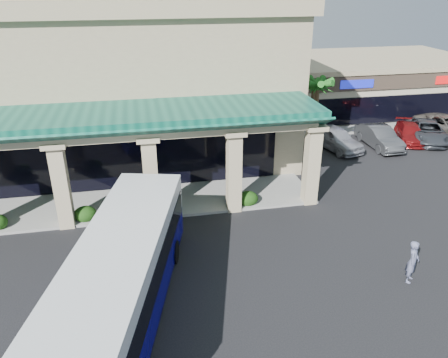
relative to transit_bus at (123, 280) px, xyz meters
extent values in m
plane|color=black|center=(4.46, 2.37, -1.74)|extent=(110.00, 110.00, 0.00)
imported|color=slate|center=(12.05, -0.17, -0.76)|extent=(0.83, 0.85, 1.97)
imported|color=#A5A6AF|center=(15.71, 15.52, -0.88)|extent=(3.24, 5.39, 1.72)
imported|color=#3D3F42|center=(19.20, 15.20, -0.93)|extent=(1.75, 4.95, 1.63)
imported|color=maroon|center=(22.34, 15.94, -1.07)|extent=(3.39, 4.98, 1.34)
imported|color=#3D4149|center=(23.71, 15.80, -0.96)|extent=(4.39, 6.17, 1.56)
imported|color=#68625C|center=(26.26, 16.90, -0.98)|extent=(3.67, 5.91, 1.53)
camera|label=1|loc=(1.08, -13.66, 10.26)|focal=35.00mm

